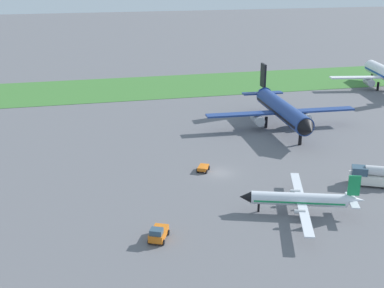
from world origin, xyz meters
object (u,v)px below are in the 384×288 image
Objects in this scene: airplane_midfield_jet at (282,110)px; fuel_truck_by_runway at (371,176)px; baggage_cart_midfield at (203,168)px; airplane_foreground_turboprop at (301,199)px; pushback_tug_near_gate at (158,233)px.

fuel_truck_by_runway is at bearing 6.51° from airplane_midfield_jet.
fuel_truck_by_runway is (23.87, -11.62, 1.01)m from baggage_cart_midfield.
pushback_tug_near_gate is (-20.38, -2.53, -1.26)m from airplane_foreground_turboprop.
pushback_tug_near_gate is 0.58× the size of fuel_truck_by_runway.
fuel_truck_by_runway is at bearing -87.42° from baggage_cart_midfield.
airplane_midfield_jet reaches higher than airplane_foreground_turboprop.
baggage_cart_midfield is (-21.75, -19.01, -3.50)m from airplane_midfield_jet.
airplane_midfield_jet reaches higher than fuel_truck_by_runway.
airplane_midfield_jet is 7.95× the size of pushback_tug_near_gate.
airplane_midfield_jet is 29.10m from baggage_cart_midfield.
baggage_cart_midfield is at bearing 0.13° from fuel_truck_by_runway.
fuel_truck_by_runway is (2.12, -30.62, -2.49)m from airplane_midfield_jet.
airplane_foreground_turboprop is at bearing -124.31° from baggage_cart_midfield.
airplane_foreground_turboprop is (-12.51, -37.01, -1.90)m from airplane_midfield_jet.
airplane_midfield_jet is 51.53m from pushback_tug_near_gate.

